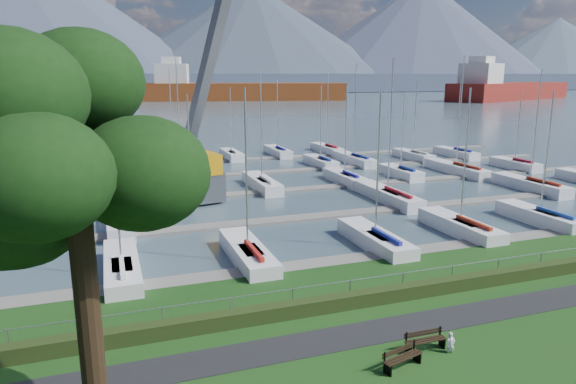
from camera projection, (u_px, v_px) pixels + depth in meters
name	position (u px, v px, depth m)	size (l,w,h in m)	color
path	(399.00, 327.00, 22.95)	(160.00, 2.00, 0.04)	black
water	(128.00, 98.00, 264.83)	(800.00, 540.00, 0.20)	#445864
hedge	(372.00, 297.00, 25.27)	(80.00, 0.70, 0.70)	#243212
fence	(368.00, 278.00, 25.45)	(0.04, 0.04, 80.00)	gray
foothill	(123.00, 83.00, 327.76)	(900.00, 80.00, 12.00)	#485369
mountains	(125.00, 27.00, 389.70)	(1190.00, 360.00, 115.00)	#485269
docks	(240.00, 194.00, 49.66)	(90.00, 41.60, 0.25)	gray
bench_left	(402.00, 358.00, 19.72)	(1.85, 0.86, 0.85)	black
bench_right	(425.00, 340.00, 21.01)	(1.81, 0.44, 0.85)	black
person	(451.00, 341.00, 20.76)	(0.38, 0.25, 1.04)	silver
tree	(43.00, 156.00, 13.97)	(7.67, 7.97, 12.67)	black
crane	(203.00, 139.00, 46.87)	(6.72, 13.18, 22.35)	slate
cargo_ship_mid	(235.00, 92.00, 235.02)	(93.68, 38.07, 21.50)	brown
cargo_ship_east	(507.00, 91.00, 241.87)	(88.03, 50.42, 21.50)	maroon
sailboat_fleet	(212.00, 132.00, 51.55)	(75.59, 49.78, 13.77)	maroon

